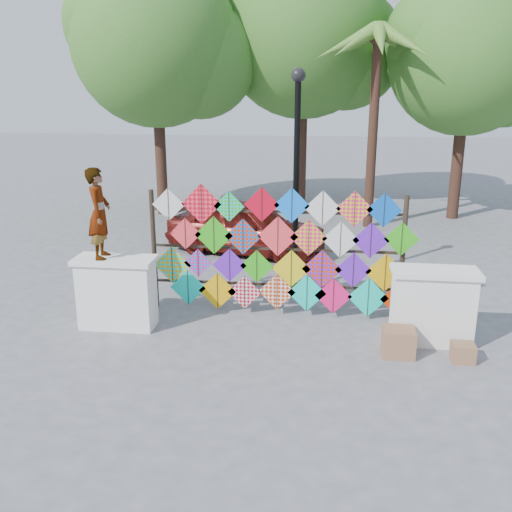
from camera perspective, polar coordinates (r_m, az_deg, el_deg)
name	(u,v)px	position (r m, az deg, el deg)	size (l,w,h in m)	color
ground	(270,329)	(10.17, 1.45, -7.32)	(80.00, 80.00, 0.00)	gray
parapet_left	(117,292)	(10.33, -13.74, -3.52)	(1.40, 0.65, 1.28)	white
parapet_right	(432,306)	(9.86, 17.22, -4.79)	(1.40, 0.65, 1.28)	white
kite_rack	(281,253)	(10.42, 2.55, 0.31)	(4.98, 0.24, 2.44)	black
tree_west	(159,43)	(19.06, -9.70, 20.24)	(5.85, 5.20, 8.01)	#3F251B
tree_mid	(307,34)	(20.35, 5.15, 21.27)	(6.30, 5.60, 8.61)	#3F251B
tree_east	(471,56)	(19.26, 20.71, 18.23)	(5.40, 4.80, 7.42)	#3F251B
palm_tree	(377,55)	(17.31, 12.04, 19.07)	(3.62, 3.62, 5.83)	#3F251B
vendor_woman	(99,213)	(10.02, -15.42, 4.13)	(0.57, 0.37, 1.56)	#99999E
sedan	(246,226)	(14.51, -1.00, 2.99)	(1.64, 4.08, 1.39)	#59130F
lamppost	(297,162)	(11.35, 4.08, 9.34)	(0.28, 0.28, 4.46)	black
cardboard_box_near	(398,342)	(9.44, 14.05, -8.34)	(0.50, 0.45, 0.45)	#8C6343
cardboard_box_far	(463,352)	(9.57, 19.98, -9.04)	(0.35, 0.32, 0.29)	#8C6343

